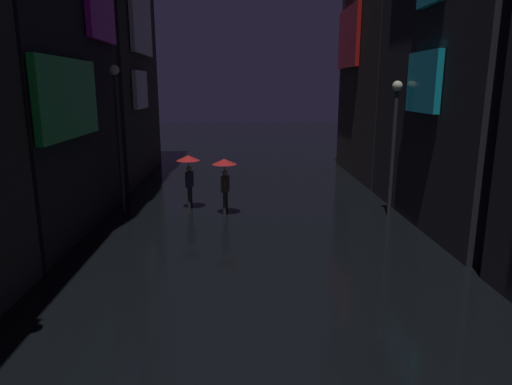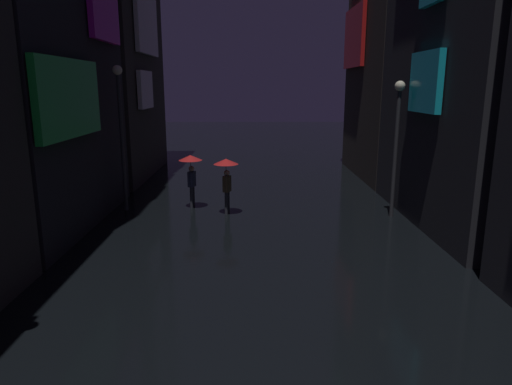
{
  "view_description": "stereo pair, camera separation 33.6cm",
  "coord_description": "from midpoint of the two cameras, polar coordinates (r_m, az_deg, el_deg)",
  "views": [
    {
      "loc": [
        -0.47,
        -2.16,
        4.68
      ],
      "look_at": [
        0.0,
        11.8,
        1.42
      ],
      "focal_mm": 32.0,
      "sensor_mm": 36.0,
      "label": 1
    },
    {
      "loc": [
        -0.13,
        -2.17,
        4.68
      ],
      "look_at": [
        0.0,
        11.8,
        1.42
      ],
      "focal_mm": 32.0,
      "sensor_mm": 36.0,
      "label": 2
    }
  ],
  "objects": [
    {
      "name": "building_left_far",
      "position": [
        25.8,
        -18.03,
        21.96
      ],
      "size": [
        4.25,
        8.53,
        17.79
      ],
      "color": "#33302D",
      "rests_on": "ground"
    },
    {
      "name": "building_right_mid",
      "position": [
        17.65,
        27.47,
        20.32
      ],
      "size": [
        4.25,
        8.92,
        14.61
      ],
      "color": "#232328",
      "rests_on": "ground"
    },
    {
      "name": "pedestrian_far_right_red",
      "position": [
        17.75,
        -7.6,
        3.24
      ],
      "size": [
        0.9,
        0.9,
        2.12
      ],
      "color": "#2D2D38",
      "rests_on": "ground"
    },
    {
      "name": "pedestrian_near_crossing_red",
      "position": [
        16.73,
        -3.16,
        2.74
      ],
      "size": [
        0.9,
        0.9,
        2.12
      ],
      "color": "#2D2D38",
      "rests_on": "ground"
    },
    {
      "name": "streetlamp_right_far",
      "position": [
        17.03,
        17.73,
        7.18
      ],
      "size": [
        0.36,
        0.36,
        4.87
      ],
      "color": "#2D2D33",
      "rests_on": "ground"
    },
    {
      "name": "streetlamp_left_far",
      "position": [
        17.8,
        -16.03,
        8.52
      ],
      "size": [
        0.36,
        0.36,
        5.43
      ],
      "color": "#2D2D33",
      "rests_on": "ground"
    }
  ]
}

